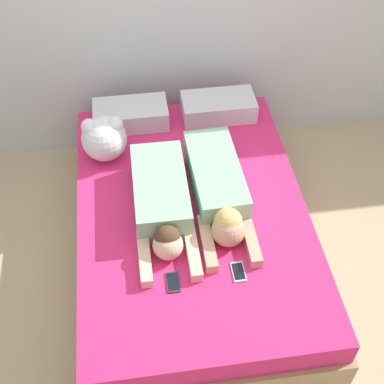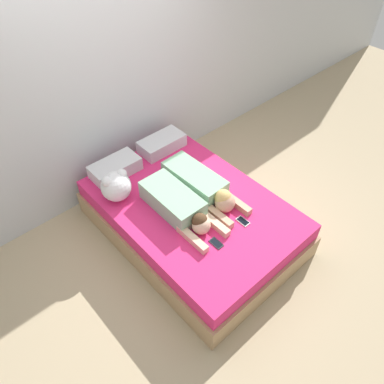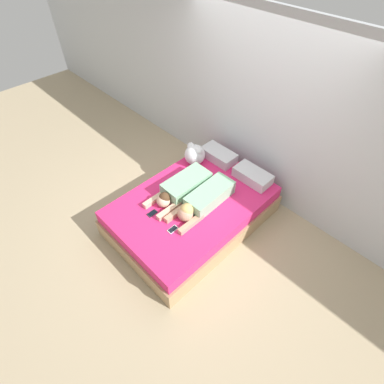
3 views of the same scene
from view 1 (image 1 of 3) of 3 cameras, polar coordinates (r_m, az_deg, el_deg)
name	(u,v)px [view 1 (image 1 of 3)]	position (r m, az deg, el deg)	size (l,w,h in m)	color
ground_plane	(192,252)	(3.79, 0.00, -6.37)	(12.00, 12.00, 0.00)	tan
bed	(192,231)	(3.61, 0.00, -4.19)	(1.52, 2.20, 0.47)	tan
pillow_head_left	(131,115)	(4.00, -6.55, 8.19)	(0.54, 0.29, 0.15)	silver
pillow_head_right	(218,107)	(4.06, 2.83, 9.06)	(0.54, 0.29, 0.15)	silver
person_left	(162,202)	(3.33, -3.22, -1.05)	(0.35, 0.99, 0.21)	#8CBF99
person_right	(219,190)	(3.39, 2.88, 0.17)	(0.33, 1.04, 0.24)	#8CBF99
cell_phone_left	(173,282)	(3.08, -2.04, -9.60)	(0.07, 0.14, 0.01)	#2D2D33
cell_phone_right	(238,272)	(3.13, 4.97, -8.47)	(0.07, 0.14, 0.01)	silver
plush_toy	(104,138)	(3.70, -9.36, 5.75)	(0.31, 0.31, 0.33)	white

